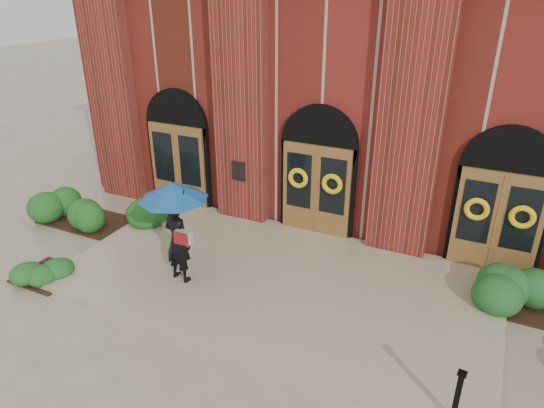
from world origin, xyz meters
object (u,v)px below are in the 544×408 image
Objects in this scene: man_with_umbrella at (175,213)px; hedge_wall_right at (520,289)px; metal_post at (458,396)px; hedge_wall_left at (97,211)px.

hedge_wall_right is at bearing -151.82° from man_with_umbrella.
man_with_umbrella reaches higher than hedge_wall_right.
metal_post is (6.29, -1.49, -1.18)m from man_with_umbrella.
hedge_wall_left is 1.05× the size of hedge_wall_right.
man_with_umbrella is 2.45× the size of metal_post.
metal_post is 4.12m from hedge_wall_right.
hedge_wall_left reaches higher than hedge_wall_right.
metal_post reaches higher than hedge_wall_left.
man_with_umbrella reaches higher than metal_post.
metal_post reaches higher than hedge_wall_right.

